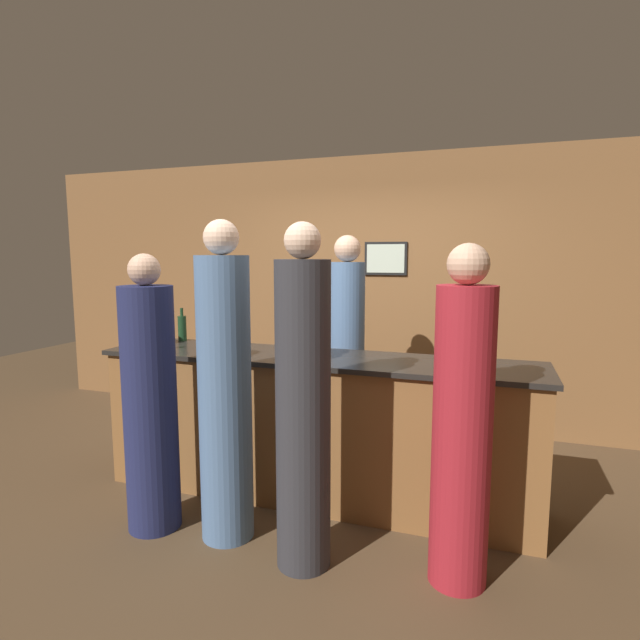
{
  "coord_description": "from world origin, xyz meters",
  "views": [
    {
      "loc": [
        1.2,
        -3.33,
        1.78
      ],
      "look_at": [
        0.02,
        0.1,
        1.31
      ],
      "focal_mm": 28.0,
      "sensor_mm": 36.0,
      "label": 1
    }
  ],
  "objects_px": {
    "bartender": "(347,355)",
    "wine_bottle_0": "(293,347)",
    "wine_bottle_1": "(182,328)",
    "guest_0": "(462,428)",
    "guest_1": "(303,409)",
    "ice_bucket": "(152,334)",
    "guest_2": "(150,404)",
    "guest_3": "(225,393)"
  },
  "relations": [
    {
      "from": "guest_3",
      "to": "guest_0",
      "type": "bearing_deg",
      "value": 0.49
    },
    {
      "from": "wine_bottle_1",
      "to": "ice_bucket",
      "type": "relative_size",
      "value": 1.58
    },
    {
      "from": "guest_1",
      "to": "wine_bottle_1",
      "type": "xyz_separation_m",
      "value": [
        -1.5,
        1.05,
        0.25
      ]
    },
    {
      "from": "guest_2",
      "to": "wine_bottle_0",
      "type": "height_order",
      "value": "guest_2"
    },
    {
      "from": "guest_3",
      "to": "guest_1",
      "type": "bearing_deg",
      "value": -11.73
    },
    {
      "from": "guest_1",
      "to": "wine_bottle_0",
      "type": "relative_size",
      "value": 6.9
    },
    {
      "from": "bartender",
      "to": "wine_bottle_0",
      "type": "distance_m",
      "value": 1.04
    },
    {
      "from": "wine_bottle_0",
      "to": "guest_0",
      "type": "bearing_deg",
      "value": -19.51
    },
    {
      "from": "guest_0",
      "to": "wine_bottle_1",
      "type": "height_order",
      "value": "guest_0"
    },
    {
      "from": "guest_1",
      "to": "guest_0",
      "type": "bearing_deg",
      "value": 8.58
    },
    {
      "from": "guest_0",
      "to": "guest_3",
      "type": "height_order",
      "value": "guest_3"
    },
    {
      "from": "guest_2",
      "to": "guest_1",
      "type": "bearing_deg",
      "value": -3.0
    },
    {
      "from": "guest_1",
      "to": "guest_3",
      "type": "bearing_deg",
      "value": 168.27
    },
    {
      "from": "bartender",
      "to": "guest_0",
      "type": "distance_m",
      "value": 1.75
    },
    {
      "from": "guest_0",
      "to": "guest_1",
      "type": "xyz_separation_m",
      "value": [
        -0.85,
        -0.13,
        0.06
      ]
    },
    {
      "from": "wine_bottle_1",
      "to": "ice_bucket",
      "type": "distance_m",
      "value": 0.27
    },
    {
      "from": "wine_bottle_0",
      "to": "wine_bottle_1",
      "type": "height_order",
      "value": "wine_bottle_0"
    },
    {
      "from": "guest_0",
      "to": "ice_bucket",
      "type": "distance_m",
      "value": 2.58
    },
    {
      "from": "guest_2",
      "to": "wine_bottle_0",
      "type": "bearing_deg",
      "value": 30.3
    },
    {
      "from": "guest_3",
      "to": "wine_bottle_1",
      "type": "bearing_deg",
      "value": 135.13
    },
    {
      "from": "guest_0",
      "to": "wine_bottle_1",
      "type": "distance_m",
      "value": 2.55
    },
    {
      "from": "guest_3",
      "to": "ice_bucket",
      "type": "distance_m",
      "value": 1.28
    },
    {
      "from": "bartender",
      "to": "guest_0",
      "type": "relative_size",
      "value": 1.06
    },
    {
      "from": "ice_bucket",
      "to": "guest_1",
      "type": "bearing_deg",
      "value": -26.44
    },
    {
      "from": "guest_1",
      "to": "ice_bucket",
      "type": "distance_m",
      "value": 1.83
    },
    {
      "from": "bartender",
      "to": "wine_bottle_0",
      "type": "xyz_separation_m",
      "value": [
        -0.08,
        -1.01,
        0.24
      ]
    },
    {
      "from": "guest_0",
      "to": "guest_2",
      "type": "distance_m",
      "value": 1.93
    },
    {
      "from": "wine_bottle_1",
      "to": "ice_bucket",
      "type": "bearing_deg",
      "value": -116.24
    },
    {
      "from": "bartender",
      "to": "ice_bucket",
      "type": "xyz_separation_m",
      "value": [
        -1.44,
        -0.73,
        0.22
      ]
    },
    {
      "from": "guest_0",
      "to": "guest_2",
      "type": "bearing_deg",
      "value": -177.85
    },
    {
      "from": "guest_0",
      "to": "wine_bottle_0",
      "type": "height_order",
      "value": "guest_0"
    },
    {
      "from": "bartender",
      "to": "guest_2",
      "type": "xyz_separation_m",
      "value": [
        -0.89,
        -1.48,
        -0.09
      ]
    },
    {
      "from": "guest_2",
      "to": "ice_bucket",
      "type": "bearing_deg",
      "value": 126.14
    },
    {
      "from": "guest_3",
      "to": "wine_bottle_0",
      "type": "height_order",
      "value": "guest_3"
    },
    {
      "from": "bartender",
      "to": "ice_bucket",
      "type": "height_order",
      "value": "bartender"
    },
    {
      "from": "guest_1",
      "to": "ice_bucket",
      "type": "bearing_deg",
      "value": 153.56
    },
    {
      "from": "wine_bottle_1",
      "to": "ice_bucket",
      "type": "xyz_separation_m",
      "value": [
        -0.12,
        -0.25,
        -0.02
      ]
    },
    {
      "from": "wine_bottle_1",
      "to": "guest_0",
      "type": "bearing_deg",
      "value": -21.42
    },
    {
      "from": "guest_2",
      "to": "bartender",
      "type": "bearing_deg",
      "value": 59.02
    },
    {
      "from": "bartender",
      "to": "guest_1",
      "type": "distance_m",
      "value": 1.55
    },
    {
      "from": "wine_bottle_0",
      "to": "ice_bucket",
      "type": "xyz_separation_m",
      "value": [
        -1.35,
        0.28,
        -0.02
      ]
    },
    {
      "from": "wine_bottle_0",
      "to": "bartender",
      "type": "bearing_deg",
      "value": 85.27
    }
  ]
}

